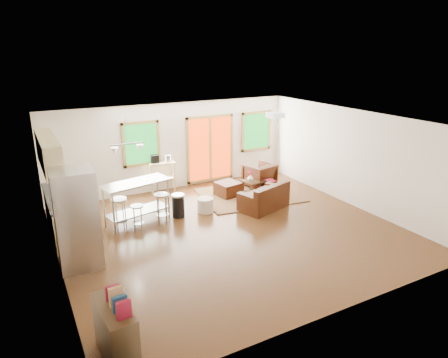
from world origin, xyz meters
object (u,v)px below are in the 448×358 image
loveseat (265,199)px  kitchen_cart (161,166)px  armchair (259,174)px  island (137,195)px  coffee_table (257,181)px  refrigerator (77,219)px  ottoman (228,189)px  rug (250,195)px

loveseat → kitchen_cart: kitchen_cart is taller
kitchen_cart → armchair: bearing=-20.3°
kitchen_cart → island: bearing=-125.0°
coffee_table → refrigerator: bearing=-159.4°
loveseat → ottoman: bearing=89.6°
coffee_table → ottoman: 0.99m
ottoman → island: island is taller
island → kitchen_cart: size_ratio=1.50×
rug → loveseat: bearing=-100.2°
refrigerator → island: 2.20m
loveseat → island: bearing=149.5°
kitchen_cart → loveseat: bearing=-53.0°
rug → kitchen_cart: bearing=144.4°
rug → island: 3.50m
coffee_table → island: (-3.82, -0.53, 0.40)m
ottoman → island: size_ratio=0.35×
armchair → island: 4.16m
armchair → coffee_table: bearing=32.1°
island → ottoman: bearing=10.9°
armchair → kitchen_cart: bearing=-32.8°
refrigerator → kitchen_cart: bearing=52.1°
island → kitchen_cart: (1.27, 1.82, 0.08)m
ottoman → kitchen_cart: bearing=140.9°
rug → refrigerator: bearing=-160.4°
loveseat → kitchen_cart: (-1.96, 2.60, 0.51)m
armchair → kitchen_cart: (-2.80, 1.04, 0.38)m
coffee_table → ottoman: bearing=179.2°
rug → coffee_table: 0.56m
loveseat → refrigerator: bearing=171.6°
coffee_table → refrigerator: (-5.41, -2.03, 0.68)m
coffee_table → ottoman: size_ratio=1.59×
rug → loveseat: size_ratio=1.87×
coffee_table → island: island is taller
rug → loveseat: loveseat is taller
ottoman → kitchen_cart: (-1.56, 1.27, 0.58)m
refrigerator → island: refrigerator is taller
coffee_table → rug: bearing=-147.6°
loveseat → armchair: size_ratio=1.80×
armchair → refrigerator: (-5.66, -2.28, 0.57)m
loveseat → refrigerator: 4.92m
rug → ottoman: bearing=155.3°
island → kitchen_cart: bearing=55.0°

